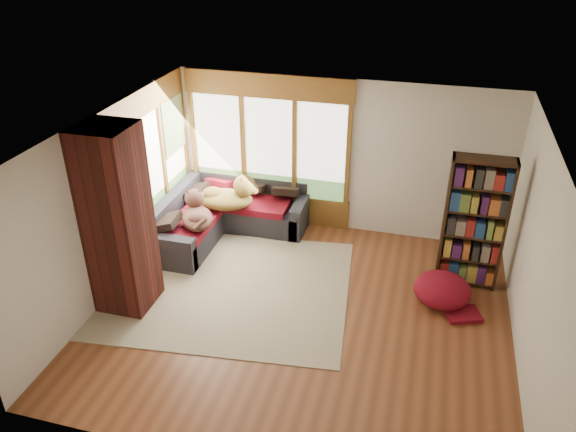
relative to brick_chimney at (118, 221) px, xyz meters
The scene contains 17 objects.
floor 2.75m from the brick_chimney, ahead, with size 5.50×5.50×0.00m, color brown.
ceiling 2.75m from the brick_chimney, ahead, with size 5.50×5.50×0.00m, color white.
wall_back 3.73m from the brick_chimney, 49.90° to the left, with size 5.50×0.04×2.60m, color silver.
wall_front 3.22m from the brick_chimney, 41.86° to the right, with size 5.50×0.04×2.60m, color silver.
wall_left 0.49m from the brick_chimney, 135.00° to the left, with size 0.04×5.00×2.60m, color silver.
wall_right 5.16m from the brick_chimney, ahead, with size 0.04×5.00×2.60m, color silver.
windows_back 3.07m from the brick_chimney, 66.95° to the left, with size 2.82×0.10×1.90m.
windows_left 1.58m from the brick_chimney, 101.66° to the left, with size 0.10×2.62×1.90m.
roller_blind 2.44m from the brick_chimney, 96.95° to the left, with size 0.03×0.72×0.90m, color #748C57.
brick_chimney is the anchor object (origin of this frame).
sectional_sofa 2.32m from the brick_chimney, 77.71° to the left, with size 2.20×2.20×0.80m.
area_rug 1.79m from the brick_chimney, 31.65° to the left, with size 3.80×2.91×0.01m, color beige.
bookshelf 4.86m from the brick_chimney, 20.59° to the left, with size 0.85×0.28×1.98m.
pouf 4.50m from the brick_chimney, 14.73° to the left, with size 0.79×0.79×0.42m, color maroon.
dog_tan 2.29m from the brick_chimney, 70.55° to the left, with size 1.03×0.74×0.52m.
dog_brindle 1.63m from the brick_chimney, 74.26° to the left, with size 0.78×0.88×0.43m.
throw_pillows 2.31m from the brick_chimney, 77.57° to the left, with size 1.98×1.68×0.45m.
Camera 1 is at (1.40, -5.92, 4.87)m, focal length 35.00 mm.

